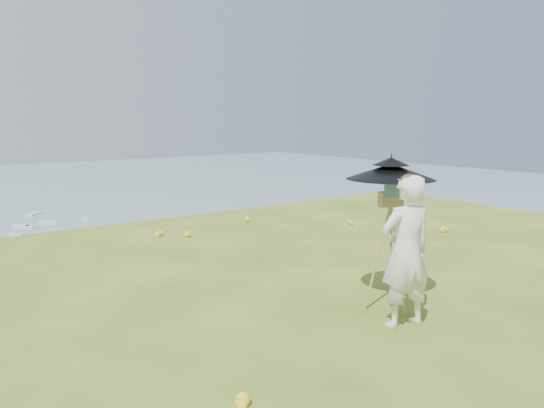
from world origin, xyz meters
TOP-DOWN VIEW (x-y plane):
  - ground at (0.00, 0.00)m, footprint 14.00×14.00m
  - slope_trees at (0.00, 35.00)m, footprint 110.00×50.00m
  - wildflowers at (0.00, 0.25)m, footprint 10.00×10.50m
  - painter at (-2.18, -1.29)m, footprint 0.77×0.60m
  - field_easel at (-1.86, -0.76)m, footprint 0.81×0.81m
  - sun_umbrella at (-1.85, -0.73)m, footprint 1.45×1.45m
  - painter_cap at (-2.18, -1.29)m, footprint 0.26×0.29m

SIDE VIEW (x-z plane):
  - slope_trees at x=0.00m, z-range -18.00..-12.00m
  - ground at x=0.00m, z-range 0.00..0.00m
  - wildflowers at x=0.00m, z-range 0.00..0.12m
  - field_easel at x=-1.86m, z-range 0.00..1.71m
  - painter at x=-2.18m, z-range 0.00..1.85m
  - sun_umbrella at x=-1.85m, z-range 1.41..2.05m
  - painter_cap at x=-2.18m, z-range 1.75..1.85m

